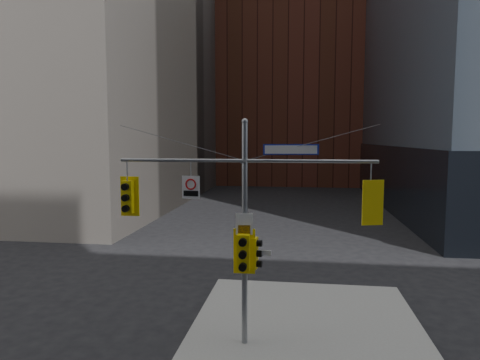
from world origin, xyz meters
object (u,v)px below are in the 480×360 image
(traffic_light_east_arm, at_px, (370,202))
(regulatory_sign_arm, at_px, (191,187))
(traffic_light_pole_front, at_px, (244,253))
(traffic_light_west_arm, at_px, (128,197))
(traffic_light_pole_side, at_px, (255,253))
(street_sign_blade, at_px, (291,150))
(signal_assembly, at_px, (245,211))

(traffic_light_east_arm, xyz_separation_m, regulatory_sign_arm, (-5.50, -0.02, 0.37))
(traffic_light_east_arm, distance_m, traffic_light_pole_front, 4.13)
(traffic_light_pole_front, bearing_deg, traffic_light_west_arm, 175.26)
(traffic_light_east_arm, height_order, traffic_light_pole_front, traffic_light_east_arm)
(traffic_light_east_arm, xyz_separation_m, traffic_light_pole_side, (-3.46, -0.00, -1.71))
(traffic_light_pole_front, xyz_separation_m, regulatory_sign_arm, (-1.71, 0.25, 2.00))
(street_sign_blade, bearing_deg, traffic_light_west_arm, 172.77)
(signal_assembly, relative_size, traffic_light_east_arm, 5.94)
(street_sign_blade, bearing_deg, signal_assembly, 173.01)
(traffic_light_west_arm, relative_size, traffic_light_pole_side, 1.31)
(signal_assembly, relative_size, traffic_light_west_arm, 6.15)
(signal_assembly, distance_m, traffic_light_west_arm, 3.84)
(signal_assembly, bearing_deg, traffic_light_east_arm, 0.01)
(traffic_light_pole_front, bearing_deg, regulatory_sign_arm, 171.27)
(regulatory_sign_arm, bearing_deg, signal_assembly, 5.39)
(traffic_light_pole_front, distance_m, regulatory_sign_arm, 2.64)
(traffic_light_west_arm, height_order, traffic_light_east_arm, traffic_light_east_arm)
(traffic_light_east_arm, xyz_separation_m, street_sign_blade, (-2.37, 0.00, 1.55))
(traffic_light_pole_side, height_order, traffic_light_pole_front, traffic_light_pole_front)
(signal_assembly, relative_size, traffic_light_pole_front, 5.62)
(traffic_light_west_arm, height_order, traffic_light_pole_front, traffic_light_west_arm)
(signal_assembly, height_order, traffic_light_east_arm, signal_assembly)
(traffic_light_pole_front, bearing_deg, signal_assembly, 89.44)
(traffic_light_pole_side, relative_size, traffic_light_pole_front, 0.70)
(street_sign_blade, height_order, regulatory_sign_arm, street_sign_blade)
(signal_assembly, xyz_separation_m, street_sign_blade, (1.41, 0.00, 1.93))
(traffic_light_pole_side, xyz_separation_m, traffic_light_pole_front, (-0.32, -0.27, 0.08))
(traffic_light_west_arm, distance_m, traffic_light_pole_side, 4.48)
(street_sign_blade, bearing_deg, traffic_light_east_arm, -7.17)
(street_sign_blade, xyz_separation_m, regulatory_sign_arm, (-3.12, -0.02, -1.18))
(traffic_light_pole_side, bearing_deg, signal_assembly, 99.20)
(traffic_light_east_arm, distance_m, traffic_light_pole_side, 3.86)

